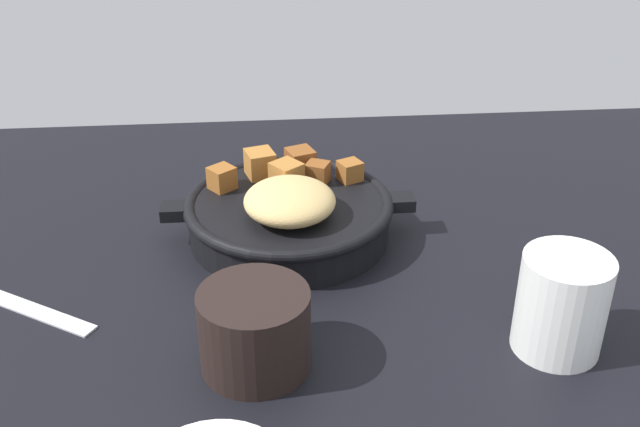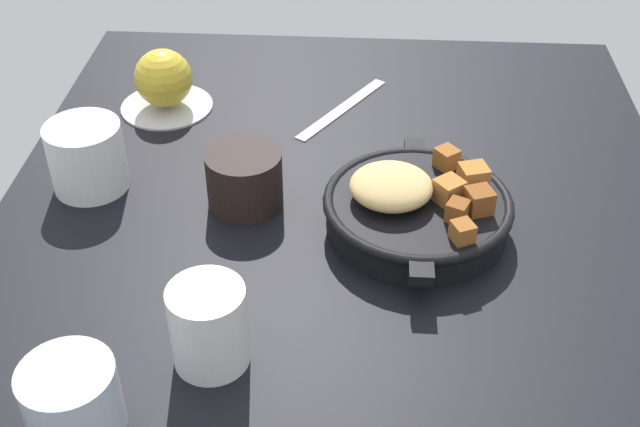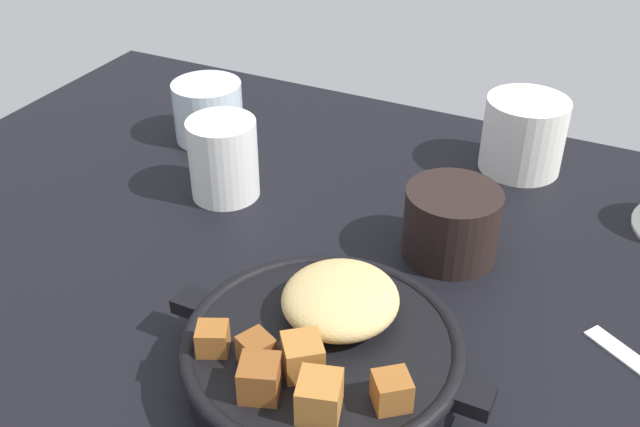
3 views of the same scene
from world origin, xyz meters
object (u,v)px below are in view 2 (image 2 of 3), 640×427
(butter_knife, at_px, (342,108))
(white_creamer_pitcher, at_px, (209,326))
(cast_iron_skillet, at_px, (416,208))
(red_apple, at_px, (163,78))
(coffee_mug_dark, at_px, (245,179))
(ceramic_mug_white, at_px, (87,157))
(water_glass_short, at_px, (72,400))

(butter_knife, distance_m, white_creamer_pitcher, 0.46)
(cast_iron_skillet, relative_size, red_apple, 3.24)
(cast_iron_skillet, xyz_separation_m, coffee_mug_dark, (0.03, 0.19, 0.00))
(ceramic_mug_white, bearing_deg, cast_iron_skillet, -98.62)
(butter_knife, bearing_deg, cast_iron_skillet, -128.15)
(butter_knife, bearing_deg, ceramic_mug_white, 156.40)
(butter_knife, distance_m, ceramic_mug_white, 0.34)
(red_apple, bearing_deg, butter_knife, -87.82)
(butter_knife, height_order, coffee_mug_dark, coffee_mug_dark)
(white_creamer_pitcher, bearing_deg, water_glass_short, 130.15)
(white_creamer_pitcher, relative_size, coffee_mug_dark, 0.97)
(cast_iron_skillet, bearing_deg, water_glass_short, 134.77)
(butter_knife, bearing_deg, coffee_mug_dark, -172.94)
(butter_knife, relative_size, ceramic_mug_white, 2.20)
(red_apple, distance_m, white_creamer_pitcher, 0.46)
(water_glass_short, height_order, white_creamer_pitcher, white_creamer_pitcher)
(red_apple, bearing_deg, coffee_mug_dark, -146.73)
(cast_iron_skillet, distance_m, water_glass_short, 0.40)
(white_creamer_pitcher, distance_m, coffee_mug_dark, 0.24)
(ceramic_mug_white, height_order, coffee_mug_dark, ceramic_mug_white)
(white_creamer_pitcher, bearing_deg, coffee_mug_dark, 0.31)
(water_glass_short, bearing_deg, coffee_mug_dark, -16.86)
(cast_iron_skillet, distance_m, coffee_mug_dark, 0.19)
(red_apple, xyz_separation_m, butter_knife, (0.01, -0.23, -0.04))
(ceramic_mug_white, bearing_deg, coffee_mug_dark, -96.66)
(red_apple, relative_size, white_creamer_pitcher, 0.92)
(white_creamer_pitcher, xyz_separation_m, coffee_mug_dark, (0.24, 0.00, -0.01))
(red_apple, distance_m, ceramic_mug_white, 0.19)
(cast_iron_skillet, height_order, ceramic_mug_white, ceramic_mug_white)
(cast_iron_skillet, relative_size, coffee_mug_dark, 2.89)
(red_apple, xyz_separation_m, white_creamer_pitcher, (-0.44, -0.14, -0.00))
(white_creamer_pitcher, height_order, coffee_mug_dark, white_creamer_pitcher)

